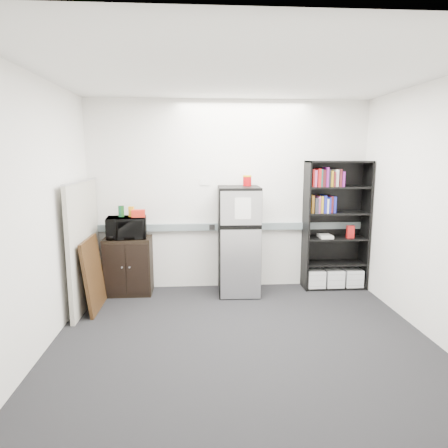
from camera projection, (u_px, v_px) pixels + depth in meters
name	position (u px, v px, depth m)	size (l,w,h in m)	color
floor	(242.00, 338.00, 4.27)	(4.00, 4.00, 0.00)	black
wall_back	(229.00, 196.00, 5.75)	(4.00, 0.02, 2.70)	white
wall_right	(433.00, 212.00, 4.17)	(0.02, 3.50, 2.70)	white
wall_left	(40.00, 216.00, 3.90)	(0.02, 3.50, 2.70)	white
ceiling	(244.00, 73.00, 3.80)	(4.00, 3.50, 0.02)	white
electrical_raceway	(229.00, 227.00, 5.80)	(3.92, 0.05, 0.10)	slate
wall_note	(205.00, 182.00, 5.69)	(0.14, 0.00, 0.10)	white
bookshelf	(336.00, 226.00, 5.75)	(0.90, 0.34, 1.85)	black
cubicle_partition	(84.00, 244.00, 5.06)	(0.06, 1.30, 1.62)	gray
cabinet	(129.00, 266.00, 5.57)	(0.64, 0.43, 0.80)	black
microwave	(127.00, 228.00, 5.46)	(0.53, 0.36, 0.29)	black
snack_box_a	(121.00, 211.00, 5.46)	(0.07, 0.05, 0.15)	#175018
snack_box_b	(121.00, 211.00, 5.46)	(0.07, 0.05, 0.15)	#0D3D23
snack_box_c	(131.00, 212.00, 5.47)	(0.07, 0.05, 0.14)	orange
snack_bag	(138.00, 213.00, 5.43)	(0.18, 0.10, 0.10)	red
refrigerator	(239.00, 241.00, 5.54)	(0.58, 0.60, 1.51)	black
coffee_can	(247.00, 180.00, 5.53)	(0.12, 0.12, 0.17)	#A5070C
framed_poster	(94.00, 274.00, 4.99)	(0.14, 0.71, 0.91)	black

